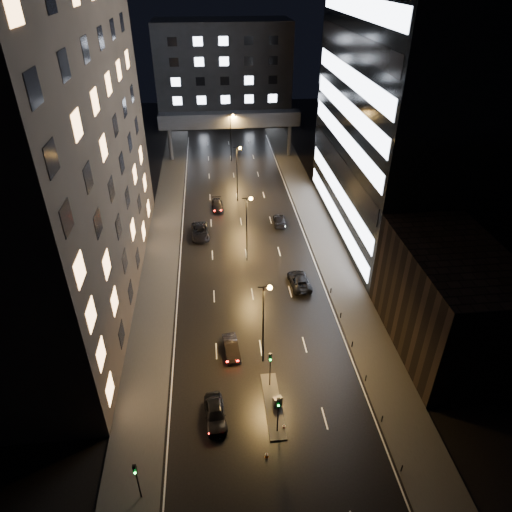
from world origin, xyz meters
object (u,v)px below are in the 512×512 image
object	(u,v)px
car_away_b	(231,348)
utility_cabinet	(277,402)
car_away_c	(200,232)
car_away_d	(217,205)
car_toward_a	(299,281)
car_away_a	(215,413)
car_toward_b	(280,220)

from	to	relation	value
car_away_b	utility_cabinet	xyz separation A→B (m)	(4.02, -7.89, 0.04)
car_away_c	car_away_d	world-z (taller)	car_away_c
car_away_d	utility_cabinet	size ratio (longest dim) A/B	3.95
car_away_b	car_toward_a	distance (m)	15.16
car_away_a	utility_cabinet	world-z (taller)	car_away_a
utility_cabinet	car_away_c	bearing A→B (deg)	83.03
car_away_a	utility_cabinet	bearing A→B (deg)	2.53
car_away_b	car_away_c	bearing A→B (deg)	91.47
car_away_a	car_away_b	distance (m)	8.89
car_toward_b	utility_cabinet	bearing A→B (deg)	85.16
car_away_b	car_away_d	bearing A→B (deg)	84.70
car_away_c	car_away_b	bearing A→B (deg)	-85.23
car_away_a	car_away_d	world-z (taller)	car_away_a
car_away_c	car_away_d	xyz separation A→B (m)	(2.98, 9.36, -0.12)
car_away_b	car_toward_b	xyz separation A→B (m)	(9.60, 28.78, -0.01)
car_toward_a	car_away_a	bearing A→B (deg)	56.20
car_away_c	car_toward_b	distance (m)	13.31
utility_cabinet	car_away_a	bearing A→B (deg)	167.90
car_away_b	utility_cabinet	world-z (taller)	car_away_b
car_toward_b	car_toward_a	bearing A→B (deg)	94.33
car_away_a	car_toward_a	size ratio (longest dim) A/B	0.89
car_away_c	car_toward_a	xyz separation A→B (m)	(13.19, -14.49, -0.07)
car_away_b	car_away_d	xyz separation A→B (m)	(-0.45, 35.46, -0.02)
car_away_b	car_toward_a	size ratio (longest dim) A/B	0.80
car_away_b	car_toward_b	bearing A→B (deg)	65.53
car_away_c	car_away_d	size ratio (longest dim) A/B	1.23
car_away_d	car_toward_b	distance (m)	12.07
car_away_c	car_toward_a	distance (m)	19.59
car_toward_b	utility_cabinet	xyz separation A→B (m)	(-5.58, -36.67, 0.06)
car_toward_b	utility_cabinet	world-z (taller)	car_toward_b
car_away_a	car_away_c	size ratio (longest dim) A/B	0.82
car_away_c	car_away_a	bearing A→B (deg)	-90.39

